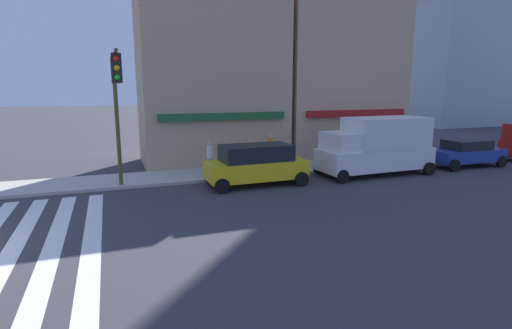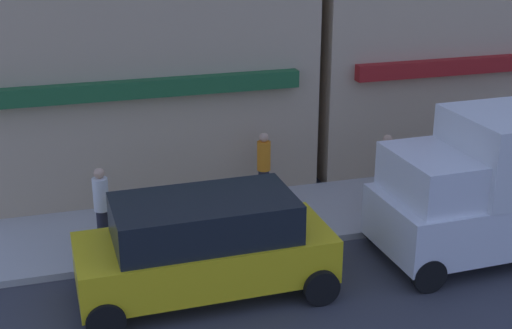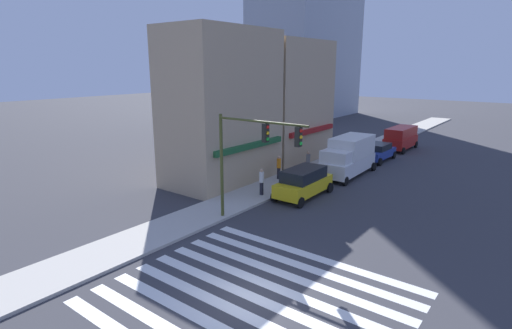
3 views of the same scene
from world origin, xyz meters
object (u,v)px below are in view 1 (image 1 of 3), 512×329
object	(u,v)px
box_truck_white	(377,145)
suv_yellow	(256,164)
pedestrian_white_shirt	(210,158)
pedestrian_grey_coat	(321,150)
pedestrian_orange_vest	(271,150)
traffic_signal	(116,93)
sedan_blue	(466,152)

from	to	relation	value
box_truck_white	suv_yellow	bearing A→B (deg)	178.29
suv_yellow	pedestrian_white_shirt	bearing A→B (deg)	126.35
pedestrian_grey_coat	pedestrian_white_shirt	world-z (taller)	same
pedestrian_orange_vest	traffic_signal	bearing A→B (deg)	-4.78
suv_yellow	traffic_signal	bearing A→B (deg)	-177.50
suv_yellow	pedestrian_orange_vest	bearing A→B (deg)	56.68
traffic_signal	box_truck_white	bearing A→B (deg)	1.62
sedan_blue	pedestrian_orange_vest	distance (m)	11.50
pedestrian_grey_coat	suv_yellow	bearing A→B (deg)	-159.61
traffic_signal	suv_yellow	bearing A→B (deg)	3.44
sedan_blue	pedestrian_orange_vest	bearing A→B (deg)	163.52
sedan_blue	traffic_signal	bearing A→B (deg)	-177.78
box_truck_white	sedan_blue	size ratio (longest dim) A/B	1.41
pedestrian_grey_coat	pedestrian_white_shirt	distance (m)	6.58
pedestrian_white_shirt	box_truck_white	bearing A→B (deg)	165.83
box_truck_white	pedestrian_white_shirt	world-z (taller)	box_truck_white
sedan_blue	pedestrian_white_shirt	size ratio (longest dim) A/B	2.51
traffic_signal	pedestrian_white_shirt	xyz separation A→B (m)	(4.38, 2.56, -3.28)
sedan_blue	pedestrian_white_shirt	xyz separation A→B (m)	(-14.84, 2.20, 0.23)
sedan_blue	pedestrian_white_shirt	distance (m)	15.00
sedan_blue	pedestrian_white_shirt	bearing A→B (deg)	172.70
pedestrian_orange_vest	pedestrian_grey_coat	bearing A→B (deg)	130.67
pedestrian_orange_vest	pedestrian_white_shirt	distance (m)	4.09
suv_yellow	pedestrian_orange_vest	xyz separation A→B (m)	(2.21, 3.48, 0.04)
pedestrian_orange_vest	pedestrian_white_shirt	world-z (taller)	same
suv_yellow	pedestrian_grey_coat	xyz separation A→B (m)	(4.90, 2.52, 0.04)
sedan_blue	pedestrian_white_shirt	world-z (taller)	pedestrian_white_shirt
suv_yellow	pedestrian_grey_coat	size ratio (longest dim) A/B	2.67
traffic_signal	sedan_blue	bearing A→B (deg)	1.08
box_truck_white	pedestrian_orange_vest	distance (m)	5.82
pedestrian_grey_coat	traffic_signal	bearing A→B (deg)	-172.09
traffic_signal	pedestrian_white_shirt	distance (m)	6.05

